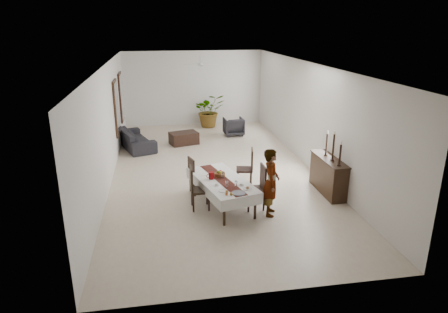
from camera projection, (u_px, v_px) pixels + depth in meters
floor at (213, 170)px, 12.32m from camera, size 6.00×12.00×0.00m
ceiling at (212, 64)px, 11.31m from camera, size 6.00×12.00×0.02m
wall_back at (194, 88)px, 17.43m from camera, size 6.00×0.02×3.20m
wall_front at (266, 206)px, 6.21m from camera, size 6.00×0.02×3.20m
wall_left at (108, 123)px, 11.35m from camera, size 0.02×12.00×3.20m
wall_right at (309, 116)px, 12.29m from camera, size 0.02×12.00×3.20m
dining_table_top at (222, 181)px, 9.77m from camera, size 1.40×2.29×0.04m
table_leg_fl at (224, 213)px, 8.85m from camera, size 0.08×0.08×0.62m
table_leg_fr at (255, 206)px, 9.16m from camera, size 0.08×0.08×0.62m
table_leg_bl at (193, 181)px, 10.60m from camera, size 0.08×0.08×0.62m
table_leg_br at (220, 177)px, 10.91m from camera, size 0.08×0.08×0.62m
tablecloth_top at (222, 180)px, 9.77m from camera, size 1.59×2.48×0.01m
tablecloth_drape_left at (202, 188)px, 9.61m from camera, size 0.59×2.22×0.27m
tablecloth_drape_right at (241, 181)px, 10.01m from camera, size 0.59×2.22×0.27m
tablecloth_drape_near at (243, 202)px, 8.82m from camera, size 1.02×0.27×0.27m
tablecloth_drape_far at (205, 170)px, 10.79m from camera, size 1.02×0.27×0.27m
table_runner at (222, 179)px, 9.76m from camera, size 0.86×2.23×0.00m
red_pitcher at (211, 176)px, 9.77m from camera, size 0.16×0.16×0.18m
pitcher_handle at (208, 176)px, 9.74m from camera, size 0.11×0.04×0.11m
wine_glass_near at (236, 184)px, 9.28m from camera, size 0.06×0.06×0.15m
wine_glass_mid at (227, 184)px, 9.28m from camera, size 0.06×0.06×0.15m
wine_glass_far at (223, 176)px, 9.80m from camera, size 0.06×0.06×0.15m
teacup_right at (241, 184)px, 9.40m from camera, size 0.08×0.08×0.05m
saucer_right at (241, 185)px, 9.41m from camera, size 0.13×0.13×0.01m
teacup_left at (217, 184)px, 9.38m from camera, size 0.08×0.08×0.05m
saucer_left at (217, 185)px, 9.39m from camera, size 0.13×0.13×0.01m
plate_near_right at (247, 189)px, 9.18m from camera, size 0.21×0.21×0.01m
bread_near_right at (247, 188)px, 9.18m from camera, size 0.08×0.08×0.08m
plate_near_left at (223, 191)px, 9.08m from camera, size 0.21×0.21×0.01m
plate_far_left at (204, 174)px, 10.07m from camera, size 0.21×0.21×0.01m
serving_tray at (239, 193)px, 8.96m from camera, size 0.32×0.32×0.02m
jam_jar_a at (231, 194)px, 8.85m from camera, size 0.06×0.06×0.07m
jam_jar_b at (227, 194)px, 8.86m from camera, size 0.06×0.06×0.07m
jam_jar_c at (227, 192)px, 8.95m from camera, size 0.06×0.06×0.07m
fruit_basket at (220, 174)px, 9.96m from camera, size 0.27×0.27×0.09m
fruit_red at (221, 172)px, 9.96m from camera, size 0.08×0.08×0.08m
fruit_green at (218, 172)px, 9.95m from camera, size 0.07×0.07×0.07m
fruit_yellow at (221, 172)px, 9.90m from camera, size 0.07×0.07×0.07m
chair_right_near_seat at (254, 190)px, 9.64m from camera, size 0.47×0.47×0.05m
chair_right_near_leg_fl at (264, 202)px, 9.58m from camera, size 0.05×0.05×0.46m
chair_right_near_leg_fr at (260, 196)px, 9.93m from camera, size 0.05×0.05×0.46m
chair_right_near_leg_bl at (248, 203)px, 9.51m from camera, size 0.05×0.05×0.46m
chair_right_near_leg_br at (245, 197)px, 9.86m from camera, size 0.05×0.05×0.46m
chair_right_near_back at (263, 177)px, 9.58m from camera, size 0.05×0.46×0.59m
chair_right_far_seat at (244, 169)px, 11.02m from camera, size 0.53×0.53×0.05m
chair_right_far_leg_fl at (251, 180)px, 10.92m from camera, size 0.05×0.05×0.44m
chair_right_far_leg_fr at (251, 175)px, 11.27m from camera, size 0.05×0.05×0.44m
chair_right_far_leg_bl at (238, 180)px, 10.93m from camera, size 0.05×0.05×0.44m
chair_right_far_leg_br at (238, 175)px, 11.28m from camera, size 0.05×0.05×0.44m
chair_right_far_back at (252, 159)px, 10.92m from camera, size 0.13×0.45×0.57m
chair_left_near_seat at (200, 190)px, 9.63m from camera, size 0.46×0.46×0.05m
chair_left_near_leg_fl at (192, 197)px, 9.86m from camera, size 0.05×0.05×0.45m
chair_left_near_leg_fr at (193, 203)px, 9.51m from camera, size 0.05×0.05×0.45m
chair_left_near_leg_bl at (207, 196)px, 9.92m from camera, size 0.05×0.05×0.45m
chair_left_near_leg_br at (209, 202)px, 9.57m from camera, size 0.05×0.05×0.45m
chair_left_near_back at (191, 179)px, 9.50m from camera, size 0.04×0.46×0.58m
chair_left_far_seat at (198, 177)px, 10.54m from camera, size 0.52×0.52×0.05m
chair_left_far_leg_fl at (190, 184)px, 10.69m from camera, size 0.05×0.05×0.42m
chair_left_far_leg_fr at (195, 189)px, 10.40m from camera, size 0.05×0.05×0.42m
chair_left_far_leg_bl at (202, 182)px, 10.83m from camera, size 0.05×0.05×0.42m
chair_left_far_leg_br at (207, 186)px, 10.54m from camera, size 0.05×0.05×0.42m
chair_left_far_back at (191, 168)px, 10.37m from camera, size 0.15×0.42×0.54m
woman at (271, 182)px, 9.23m from camera, size 0.55×0.68×1.62m
sideboard_body at (328, 176)px, 10.57m from camera, size 0.41×1.54×0.92m
sideboard_top at (330, 159)px, 10.42m from camera, size 0.45×1.60×0.03m
candlestick_near_base at (339, 165)px, 9.88m from camera, size 0.10×0.10×0.03m
candlestick_near_shaft at (340, 155)px, 9.79m from camera, size 0.05×0.05×0.51m
candlestick_near_candle at (341, 143)px, 9.70m from camera, size 0.04×0.04×0.08m
candlestick_mid_base at (332, 160)px, 10.26m from camera, size 0.10×0.10×0.03m
candlestick_mid_shaft at (333, 147)px, 10.15m from camera, size 0.05×0.05×0.67m
candlestick_mid_candle at (335, 133)px, 10.03m from camera, size 0.04×0.04×0.08m
candlestick_far_base at (326, 155)px, 10.65m from camera, size 0.10×0.10×0.03m
candlestick_far_shaft at (327, 144)px, 10.55m from camera, size 0.05×0.05×0.56m
candlestick_far_candle at (328, 132)px, 10.45m from camera, size 0.04×0.04×0.08m
sofa at (136, 139)px, 14.47m from camera, size 1.57×2.43×0.66m
armchair at (234, 126)px, 16.07m from camera, size 0.79×0.81×0.71m
coffee_table at (184, 138)px, 14.90m from camera, size 1.15×0.92×0.45m
potted_plant at (209, 110)px, 17.25m from camera, size 1.42×1.27×1.44m
mirror_frame_near at (116, 108)px, 13.41m from camera, size 0.06×1.05×1.85m
mirror_glass_near at (117, 108)px, 13.41m from camera, size 0.01×0.90×1.70m
mirror_frame_far at (121, 97)px, 15.37m from camera, size 0.06×1.05×1.85m
mirror_glass_far at (122, 97)px, 15.38m from camera, size 0.01×0.90×1.70m
fan_rod at (200, 59)px, 14.14m from camera, size 0.04×0.04×0.20m
fan_hub at (201, 65)px, 14.21m from camera, size 0.16×0.16×0.08m
fan_blade_n at (199, 64)px, 14.54m from camera, size 0.10×0.55×0.01m
fan_blade_s at (202, 66)px, 13.88m from camera, size 0.10×0.55×0.01m
fan_blade_e at (210, 65)px, 14.26m from camera, size 0.55×0.10×0.01m
fan_blade_w at (191, 65)px, 14.15m from camera, size 0.55×0.10×0.01m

